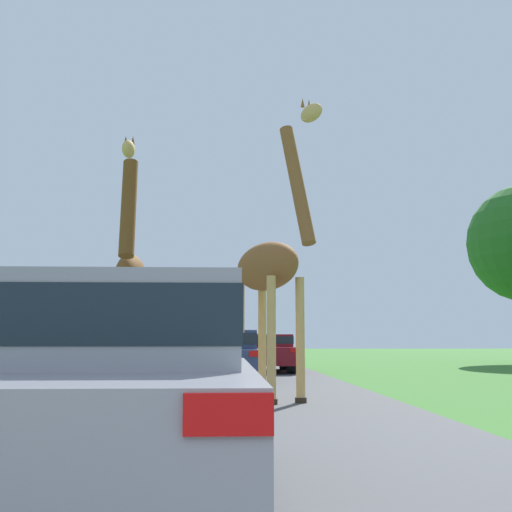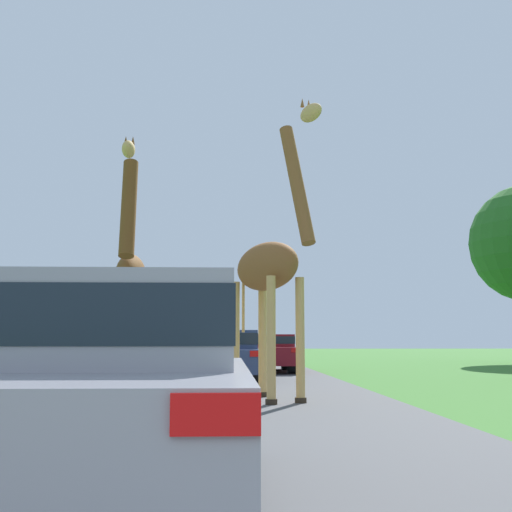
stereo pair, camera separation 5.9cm
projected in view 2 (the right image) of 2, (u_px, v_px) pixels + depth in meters
name	position (u px, v px, depth m)	size (l,w,h in m)	color
road	(216.00, 364.00, 29.34)	(7.34, 120.00, 0.00)	#4C4C4F
giraffe_near_road	(270.00, 268.00, 11.95)	(1.67, 2.76, 5.29)	tan
giraffe_companion	(130.00, 279.00, 12.98)	(0.88, 2.97, 4.92)	tan
car_lead_maroon	(109.00, 387.00, 4.29)	(1.84, 4.01, 1.50)	gray
car_queue_right	(153.00, 348.00, 27.67)	(1.95, 4.19, 1.39)	black
car_queue_left	(269.00, 351.00, 22.47)	(1.83, 4.34, 1.29)	maroon
car_far_ahead	(225.00, 354.00, 17.62)	(1.89, 4.32, 1.36)	navy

